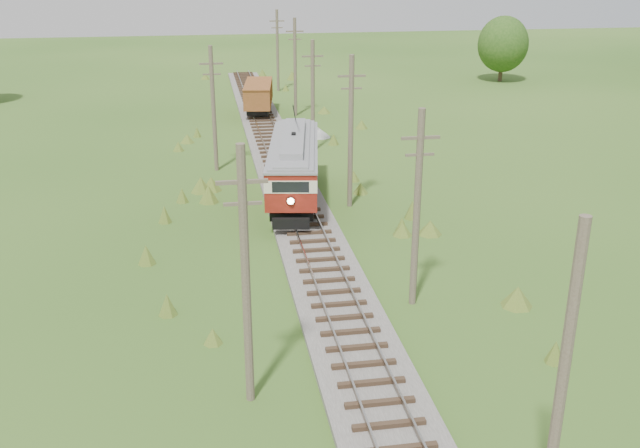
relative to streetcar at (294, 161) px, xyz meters
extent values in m
cube|color=#605B54|center=(0.00, 1.76, -2.47)|extent=(3.60, 96.00, 0.25)
cube|color=#726659|center=(-0.72, 1.76, -2.11)|extent=(0.08, 96.00, 0.17)
cube|color=#726659|center=(0.72, 1.76, -2.11)|extent=(0.08, 96.00, 0.17)
cube|color=#2D2116|center=(0.00, 1.76, -2.27)|extent=(2.40, 96.00, 0.16)
cube|color=black|center=(0.00, 0.00, -1.59)|extent=(4.08, 11.19, 0.45)
cube|color=maroon|center=(0.00, 0.00, -0.60)|extent=(4.64, 12.19, 1.09)
cube|color=#F2EAC6|center=(0.00, 0.00, 0.29)|extent=(4.68, 12.26, 0.69)
cube|color=black|center=(0.00, 0.00, 0.29)|extent=(4.62, 11.73, 0.55)
cube|color=maroon|center=(0.00, 0.00, 0.79)|extent=(4.64, 12.19, 0.30)
cube|color=gray|center=(0.00, 0.00, 1.12)|extent=(4.72, 12.32, 0.38)
cube|color=gray|center=(0.00, 0.00, 1.45)|extent=(2.66, 9.01, 0.40)
sphere|color=#FFF2BF|center=(-0.96, -5.95, -0.45)|extent=(0.36, 0.36, 0.36)
cylinder|color=black|center=(0.29, 1.76, 2.57)|extent=(0.80, 4.57, 1.91)
cylinder|color=black|center=(-1.45, -4.32, -1.64)|extent=(0.24, 0.80, 0.79)
cylinder|color=black|center=(0.02, -4.56, -1.64)|extent=(0.24, 0.80, 0.79)
cylinder|color=black|center=(-0.01, 4.57, -1.64)|extent=(0.24, 0.80, 0.79)
cylinder|color=black|center=(1.45, 4.33, -1.64)|extent=(0.24, 0.80, 0.79)
cube|color=black|center=(0.00, 25.50, -1.72)|extent=(2.74, 6.76, 0.46)
cube|color=brown|center=(0.00, 25.50, -0.58)|extent=(3.31, 7.55, 1.82)
cube|color=brown|center=(0.00, 25.50, 0.38)|extent=(3.37, 7.70, 0.11)
cylinder|color=black|center=(-0.97, 23.42, -1.67)|extent=(0.20, 0.74, 0.73)
cylinder|color=black|center=(0.39, 23.24, -1.67)|extent=(0.20, 0.74, 0.73)
cylinder|color=black|center=(-0.39, 27.76, -1.67)|extent=(0.20, 0.74, 0.73)
cylinder|color=black|center=(0.97, 27.58, -1.67)|extent=(0.20, 0.74, 0.73)
cone|color=gray|center=(3.43, 17.08, -1.99)|extent=(3.25, 3.25, 1.22)
cone|color=gray|center=(4.24, 16.07, -2.24)|extent=(1.83, 1.83, 0.71)
cylinder|color=brown|center=(3.10, -27.24, 1.80)|extent=(0.30, 0.30, 8.80)
cylinder|color=brown|center=(3.30, -14.24, 1.70)|extent=(0.30, 0.30, 8.60)
cube|color=brown|center=(3.30, -14.24, 4.80)|extent=(1.60, 0.12, 0.12)
cube|color=brown|center=(3.30, -14.24, 4.10)|extent=(1.20, 0.10, 0.10)
cylinder|color=brown|center=(3.20, -1.24, 1.90)|extent=(0.30, 0.30, 9.00)
cube|color=brown|center=(3.20, -1.24, 5.20)|extent=(1.60, 0.12, 0.12)
cube|color=brown|center=(3.20, -1.24, 4.50)|extent=(1.20, 0.10, 0.10)
cylinder|color=brown|center=(3.00, 11.76, 1.60)|extent=(0.30, 0.30, 8.40)
cube|color=brown|center=(3.00, 11.76, 4.60)|extent=(1.60, 0.12, 0.12)
cube|color=brown|center=(3.00, 11.76, 3.90)|extent=(1.20, 0.10, 0.10)
cylinder|color=brown|center=(3.40, 24.76, 1.85)|extent=(0.30, 0.30, 8.90)
cube|color=brown|center=(3.40, 24.76, 5.10)|extent=(1.60, 0.12, 0.12)
cube|color=brown|center=(3.40, 24.76, 4.40)|extent=(1.20, 0.10, 0.10)
cylinder|color=brown|center=(3.20, 37.76, 1.75)|extent=(0.30, 0.30, 8.70)
cube|color=brown|center=(3.20, 37.76, 4.90)|extent=(1.60, 0.12, 0.12)
cube|color=brown|center=(3.20, 37.76, 4.20)|extent=(1.20, 0.10, 0.10)
cylinder|color=brown|center=(-4.20, -20.24, 1.90)|extent=(0.30, 0.30, 9.00)
cube|color=brown|center=(-4.20, -20.24, 5.20)|extent=(1.60, 0.12, 0.12)
cube|color=brown|center=(-4.20, -20.24, 4.50)|extent=(1.20, 0.10, 0.10)
cylinder|color=brown|center=(-4.50, 7.76, 1.70)|extent=(0.30, 0.30, 8.60)
cube|color=brown|center=(-4.50, 7.76, 4.80)|extent=(1.60, 0.12, 0.12)
cube|color=brown|center=(-4.50, 7.76, 4.10)|extent=(1.20, 0.10, 0.10)
cylinder|color=#38281C|center=(30.00, 39.76, -1.34)|extent=(0.50, 0.50, 2.52)
ellipsoid|color=#214615|center=(30.00, 39.76, 1.74)|extent=(5.88, 5.88, 6.47)
camera|label=1|loc=(-5.26, -41.05, 11.71)|focal=40.00mm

